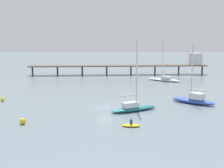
{
  "coord_description": "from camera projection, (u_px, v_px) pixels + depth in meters",
  "views": [
    {
      "loc": [
        4.78,
        -46.83,
        11.36
      ],
      "look_at": [
        0.0,
        15.18,
        1.5
      ],
      "focal_mm": 46.02,
      "sensor_mm": 36.0,
      "label": 1
    }
  ],
  "objects": [
    {
      "name": "ground_plane",
      "position": [
        105.0,
        107.0,
        48.25
      ],
      "size": [
        400.0,
        400.0,
        0.0
      ],
      "primitive_type": "plane",
      "color": "slate"
    },
    {
      "name": "pier",
      "position": [
        148.0,
        63.0,
        90.97
      ],
      "size": [
        55.93,
        11.63,
        6.78
      ],
      "color": "brown",
      "rests_on": "ground_plane"
    },
    {
      "name": "sailboat_blue",
      "position": [
        194.0,
        99.0,
        50.62
      ],
      "size": [
        7.77,
        6.33,
        10.55
      ],
      "color": "#2D4CB7",
      "rests_on": "ground_plane"
    },
    {
      "name": "sailboat_white",
      "position": [
        164.0,
        79.0,
        77.66
      ],
      "size": [
        9.25,
        7.21,
        11.49
      ],
      "color": "white",
      "rests_on": "ground_plane"
    },
    {
      "name": "sailboat_teal",
      "position": [
        133.0,
        107.0,
        45.42
      ],
      "size": [
        7.95,
        5.91,
        11.12
      ],
      "color": "#1E727A",
      "rests_on": "ground_plane"
    },
    {
      "name": "dinghy_yellow",
      "position": [
        131.0,
        125.0,
        37.42
      ],
      "size": [
        2.43,
        1.1,
        1.14
      ],
      "color": "yellow",
      "rests_on": "ground_plane"
    },
    {
      "name": "mooring_buoy_inner",
      "position": [
        23.0,
        121.0,
        38.41
      ],
      "size": [
        0.86,
        0.86,
        0.86
      ],
      "primitive_type": "sphere",
      "color": "yellow",
      "rests_on": "ground_plane"
    },
    {
      "name": "mooring_buoy_outer",
      "position": [
        199.0,
        94.0,
        57.54
      ],
      "size": [
        0.78,
        0.78,
        0.78
      ],
      "primitive_type": "sphere",
      "color": "yellow",
      "rests_on": "ground_plane"
    },
    {
      "name": "mooring_buoy_near",
      "position": [
        3.0,
        99.0,
        52.57
      ],
      "size": [
        0.75,
        0.75,
        0.75
      ],
      "primitive_type": "sphere",
      "color": "yellow",
      "rests_on": "ground_plane"
    }
  ]
}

